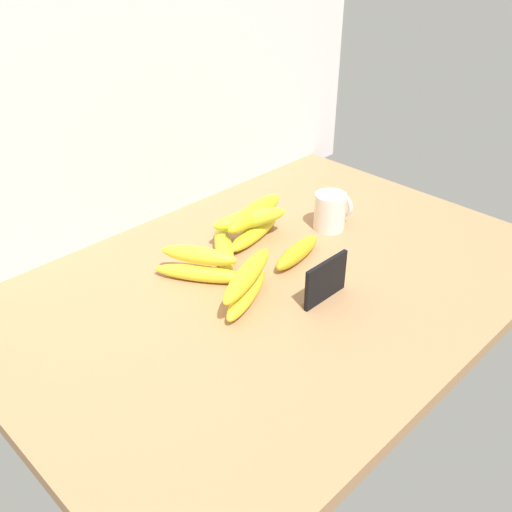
# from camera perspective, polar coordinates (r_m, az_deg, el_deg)

# --- Properties ---
(counter_top) EXTENTS (1.10, 0.76, 0.03)m
(counter_top) POSITION_cam_1_polar(r_m,az_deg,el_deg) (1.15, 2.22, -3.01)
(counter_top) COLOR #A4784F
(counter_top) RESTS_ON ground
(back_wall) EXTENTS (1.30, 0.02, 0.70)m
(back_wall) POSITION_cam_1_polar(r_m,az_deg,el_deg) (1.28, -10.88, 16.80)
(back_wall) COLOR silver
(back_wall) RESTS_ON ground
(chalkboard_sign) EXTENTS (0.11, 0.02, 0.08)m
(chalkboard_sign) POSITION_cam_1_polar(r_m,az_deg,el_deg) (1.08, 6.85, -2.51)
(chalkboard_sign) COLOR black
(chalkboard_sign) RESTS_ON counter_top
(coffee_mug) EXTENTS (0.09, 0.07, 0.08)m
(coffee_mug) POSITION_cam_1_polar(r_m,az_deg,el_deg) (1.31, 7.38, 4.41)
(coffee_mug) COLOR silver
(coffee_mug) RESTS_ON counter_top
(banana_0) EXTENTS (0.18, 0.07, 0.04)m
(banana_0) POSITION_cam_1_polar(r_m,az_deg,el_deg) (1.26, -0.15, 2.33)
(banana_0) COLOR yellow
(banana_0) RESTS_ON counter_top
(banana_1) EXTENTS (0.13, 0.18, 0.03)m
(banana_1) POSITION_cam_1_polar(r_m,az_deg,el_deg) (1.13, -5.38, -1.74)
(banana_1) COLOR yellow
(banana_1) RESTS_ON counter_top
(banana_2) EXTENTS (0.16, 0.06, 0.04)m
(banana_2) POSITION_cam_1_polar(r_m,az_deg,el_deg) (1.20, 4.09, 0.35)
(banana_2) COLOR gold
(banana_2) RESTS_ON counter_top
(banana_3) EXTENTS (0.17, 0.10, 0.03)m
(banana_3) POSITION_cam_1_polar(r_m,az_deg,el_deg) (1.07, -0.93, -3.82)
(banana_3) COLOR yellow
(banana_3) RESTS_ON counter_top
(banana_4) EXTENTS (0.15, 0.18, 0.04)m
(banana_4) POSITION_cam_1_polar(r_m,az_deg,el_deg) (1.21, -3.19, 0.82)
(banana_4) COLOR gold
(banana_4) RESTS_ON counter_top
(banana_5) EXTENTS (0.17, 0.10, 0.04)m
(banana_5) POSITION_cam_1_polar(r_m,az_deg,el_deg) (1.24, -0.61, 3.69)
(banana_5) COLOR gold
(banana_5) RESTS_ON banana_0
(banana_6) EXTENTS (0.19, 0.11, 0.04)m
(banana_6) POSITION_cam_1_polar(r_m,az_deg,el_deg) (1.06, -0.88, -1.89)
(banana_6) COLOR yellow
(banana_6) RESTS_ON banana_3
(banana_7) EXTENTS (0.20, 0.08, 0.04)m
(banana_7) POSITION_cam_1_polar(r_m,az_deg,el_deg) (1.26, -0.15, 4.26)
(banana_7) COLOR yellow
(banana_7) RESTS_ON banana_0
(banana_8) EXTENTS (0.11, 0.15, 0.04)m
(banana_8) POSITION_cam_1_polar(r_m,az_deg,el_deg) (1.13, -5.67, 0.08)
(banana_8) COLOR yellow
(banana_8) RESTS_ON banana_1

